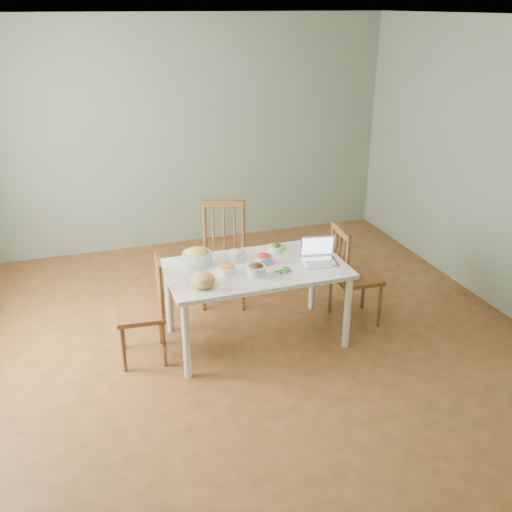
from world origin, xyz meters
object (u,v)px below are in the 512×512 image
object	(u,v)px
chair_left	(140,310)
bread_boule	(203,280)
dining_table	(256,304)
chair_far	(223,256)
bowl_squash	(197,256)
laptop	(321,252)
chair_right	(356,274)

from	to	relation	value
chair_left	bread_boule	xyz separation A→B (m)	(0.48, -0.26, 0.32)
dining_table	chair_far	xyz separation A→B (m)	(-0.08, 0.77, 0.15)
bread_boule	chair_far	bearing A→B (deg)	66.31
dining_table	chair_left	size ratio (longest dim) A/B	1.67
bowl_squash	laptop	distance (m)	1.06
laptop	chair_far	bearing A→B (deg)	136.79
dining_table	bowl_squash	world-z (taller)	bowl_squash
bowl_squash	laptop	xyz separation A→B (m)	(1.02, -0.32, 0.03)
chair_right	laptop	size ratio (longest dim) A/B	3.20
dining_table	bread_boule	size ratio (longest dim) A/B	7.72
chair_right	bread_boule	size ratio (longest dim) A/B	4.81
chair_right	bread_boule	distance (m)	1.57
dining_table	bowl_squash	bearing A→B (deg)	155.43
chair_right	bread_boule	bearing A→B (deg)	104.36
laptop	bowl_squash	bearing A→B (deg)	173.83
bowl_squash	laptop	size ratio (longest dim) A/B	0.86
chair_far	chair_right	xyz separation A→B (m)	(1.08, -0.74, -0.03)
chair_right	bread_boule	xyz separation A→B (m)	(-1.52, -0.27, 0.31)
dining_table	chair_far	world-z (taller)	chair_far
chair_left	laptop	xyz separation A→B (m)	(1.55, -0.13, 0.36)
bread_boule	bowl_squash	world-z (taller)	bowl_squash
chair_left	bread_boule	size ratio (longest dim) A/B	4.62
chair_far	chair_left	world-z (taller)	chair_far
dining_table	chair_far	distance (m)	0.79
chair_left	laptop	distance (m)	1.60
dining_table	bowl_squash	xyz separation A→B (m)	(-0.46, 0.21, 0.43)
bowl_squash	chair_far	bearing A→B (deg)	55.53
chair_far	laptop	distance (m)	1.13
dining_table	chair_left	xyz separation A→B (m)	(-1.00, 0.02, 0.10)
chair_left	laptop	world-z (taller)	laptop
chair_right	chair_far	bearing A→B (deg)	59.73
laptop	chair_right	bearing A→B (deg)	28.92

